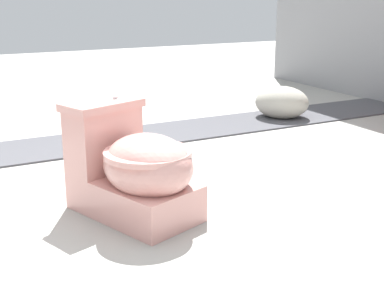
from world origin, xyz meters
TOP-DOWN VIEW (x-y plane):
  - ground_plane at (0.00, 0.00)m, footprint 14.00×14.00m
  - gravel_strip at (-1.21, 0.50)m, footprint 0.56×8.00m
  - toilet at (0.06, -0.08)m, footprint 0.72×0.56m
  - boulder_near at (-1.22, 1.70)m, footprint 0.57×0.56m

SIDE VIEW (x-z plane):
  - ground_plane at x=0.00m, z-range 0.00..0.00m
  - gravel_strip at x=-1.21m, z-range 0.00..0.01m
  - boulder_near at x=-1.22m, z-range 0.00..0.26m
  - toilet at x=0.06m, z-range -0.04..0.48m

